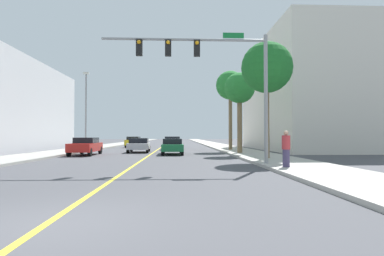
% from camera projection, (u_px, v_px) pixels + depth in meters
% --- Properties ---
extents(ground, '(192.00, 192.00, 0.00)m').
position_uv_depth(ground, '(163.00, 146.00, 47.49)').
color(ground, '#47474C').
extents(sidewalk_left, '(3.75, 168.00, 0.15)m').
position_uv_depth(sidewalk_left, '(107.00, 146.00, 47.13)').
color(sidewalk_left, '#9E9B93').
rests_on(sidewalk_left, ground).
extents(sidewalk_right, '(3.75, 168.00, 0.15)m').
position_uv_depth(sidewalk_right, '(218.00, 146.00, 47.85)').
color(sidewalk_right, '#B2ADA3').
rests_on(sidewalk_right, ground).
extents(lane_marking_center, '(0.16, 144.00, 0.01)m').
position_uv_depth(lane_marking_center, '(163.00, 146.00, 47.49)').
color(lane_marking_center, yellow).
rests_on(lane_marking_center, ground).
extents(building_right_near, '(16.24, 19.78, 12.48)m').
position_uv_depth(building_right_near, '(330.00, 95.00, 35.92)').
color(building_right_near, silver).
rests_on(building_right_near, ground).
extents(traffic_signal_mast, '(8.60, 0.36, 6.81)m').
position_uv_depth(traffic_signal_mast, '(213.00, 66.00, 16.20)').
color(traffic_signal_mast, gray).
rests_on(traffic_signal_mast, sidewalk_right).
extents(street_lamp, '(0.56, 0.28, 7.88)m').
position_uv_depth(street_lamp, '(86.00, 107.00, 31.58)').
color(street_lamp, gray).
rests_on(street_lamp, sidewalk_left).
extents(palm_near, '(3.29, 3.29, 7.49)m').
position_uv_depth(palm_near, '(267.00, 68.00, 20.13)').
color(palm_near, brown).
rests_on(palm_near, sidewalk_right).
extents(palm_mid, '(2.59, 2.59, 6.77)m').
position_uv_depth(palm_mid, '(240.00, 90.00, 26.35)').
color(palm_mid, brown).
rests_on(palm_mid, sidewalk_right).
extents(palm_far, '(3.01, 3.01, 8.22)m').
position_uv_depth(palm_far, '(230.00, 86.00, 32.65)').
color(palm_far, brown).
rests_on(palm_far, sidewalk_right).
extents(car_silver, '(2.11, 4.18, 1.35)m').
position_uv_depth(car_silver, '(139.00, 145.00, 29.64)').
color(car_silver, '#BCBCC1').
rests_on(car_silver, ground).
extents(car_red, '(1.89, 4.58, 1.43)m').
position_uv_depth(car_red, '(86.00, 146.00, 25.53)').
color(car_red, red).
rests_on(car_red, ground).
extents(car_green, '(1.89, 4.49, 1.32)m').
position_uv_depth(car_green, '(172.00, 146.00, 26.46)').
color(car_green, '#196638').
rests_on(car_green, ground).
extents(car_white, '(2.03, 4.04, 1.49)m').
position_uv_depth(car_white, '(172.00, 143.00, 35.46)').
color(car_white, white).
rests_on(car_white, ground).
extents(car_yellow, '(1.93, 4.08, 1.46)m').
position_uv_depth(car_yellow, '(134.00, 142.00, 42.15)').
color(car_yellow, gold).
rests_on(car_yellow, ground).
extents(pedestrian, '(0.38, 0.38, 1.67)m').
position_uv_depth(pedestrian, '(286.00, 149.00, 14.31)').
color(pedestrian, '#3F3859').
rests_on(pedestrian, sidewalk_right).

